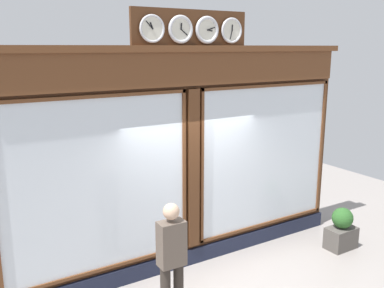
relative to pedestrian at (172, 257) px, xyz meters
name	(u,v)px	position (x,y,z in m)	size (l,w,h in m)	color
shop_facade	(188,157)	(-1.05, -1.32, 0.94)	(6.41, 0.42, 4.22)	#4C2B16
pedestrian	(172,257)	(0.00, 0.00, 0.00)	(0.36, 0.23, 1.69)	#312A24
planter_box	(341,238)	(-3.70, -0.22, -0.73)	(0.56, 0.36, 0.41)	#4C4742
planter_shrub	(343,218)	(-3.70, -0.22, -0.33)	(0.38, 0.38, 0.38)	#285623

